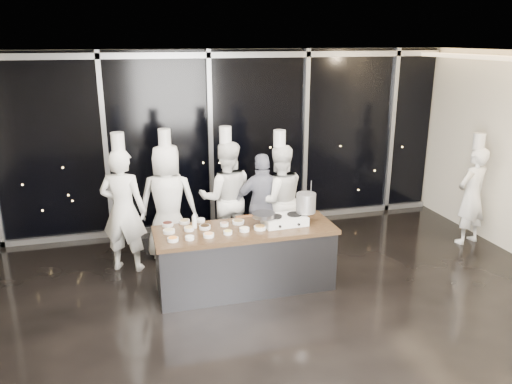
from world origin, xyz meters
The scene contains 15 objects.
ground centered at (0.00, 0.00, 0.00)m, with size 9.00×9.00×0.00m, color black.
room_shell centered at (0.18, 0.00, 2.25)m, with size 9.02×7.02×3.21m.
window_wall centered at (0.00, 3.43, 1.60)m, with size 8.90×0.11×3.20m.
demo_counter centered at (0.00, 0.90, 0.45)m, with size 2.46×0.86×0.90m.
stove centered at (0.57, 0.90, 0.96)m, with size 0.61×0.40×0.14m.
frying_pan centered at (0.25, 0.90, 1.07)m, with size 0.56×0.33×0.05m.
stock_pot centered at (0.89, 0.93, 1.18)m, with size 0.27×0.27×0.27m, color #A9A9AB.
prep_bowls centered at (-0.52, 0.98, 0.93)m, with size 1.36×0.74×0.05m.
squeeze_bottle centered at (-0.66, 1.09, 1.01)m, with size 0.06×0.06×0.23m.
chef_far_left centered at (-1.58, 1.97, 0.95)m, with size 0.80×0.67×2.11m.
chef_left centered at (-0.90, 2.26, 0.93)m, with size 1.03×0.81×2.08m.
chef_center centered at (0.02, 2.22, 0.93)m, with size 0.99×0.83×2.08m.
guest centered at (0.55, 1.93, 0.84)m, with size 1.02×0.52×1.68m.
chef_right centered at (0.82, 1.96, 0.91)m, with size 0.90×0.71×2.03m.
chef_side centered at (4.08, 1.49, 0.86)m, with size 0.69×0.55×1.90m.
Camera 1 is at (-1.53, -5.25, 3.38)m, focal length 35.00 mm.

